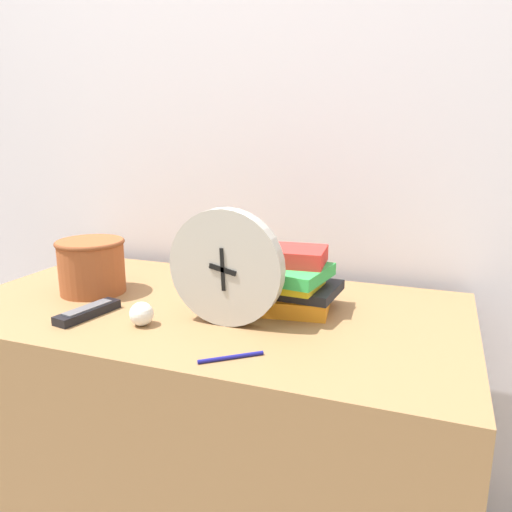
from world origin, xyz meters
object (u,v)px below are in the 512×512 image
Objects in this scene: basket at (92,264)px; crumpled_paper_ball at (142,314)px; pen at (231,357)px; tv_remote at (88,312)px; desk_clock at (226,268)px; book_stack at (283,281)px.

basket is 0.30m from crumpled_paper_ball.
crumpled_paper_ball is at bearing 160.58° from pen.
crumpled_paper_ball reaches higher than tv_remote.
book_stack is at bearing 58.92° from desk_clock.
desk_clock is at bearing -121.08° from book_stack.
tv_remote is at bearing -152.83° from book_stack.
desk_clock is 4.91× the size of crumpled_paper_ball.
basket is at bearing 148.01° from crumpled_paper_ball.
basket reaches higher than pen.
desk_clock is at bearing -11.59° from basket.
tv_remote is 0.41m from pen.
crumpled_paper_ball is 0.27m from pen.
book_stack reaches higher than tv_remote.
pen is at bearing -63.58° from desk_clock.
pen is at bearing -91.14° from book_stack.
basket is 0.57m from pen.
tv_remote reaches higher than pen.
crumpled_paper_ball is at bearing -140.45° from book_stack.
pen is at bearing -19.42° from crumpled_paper_ball.
book_stack is at bearing 39.55° from crumpled_paper_ball.
desk_clock is 0.99× the size of book_stack.
book_stack is 1.47× the size of basket.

